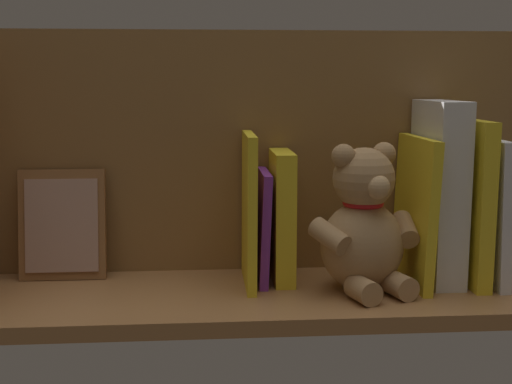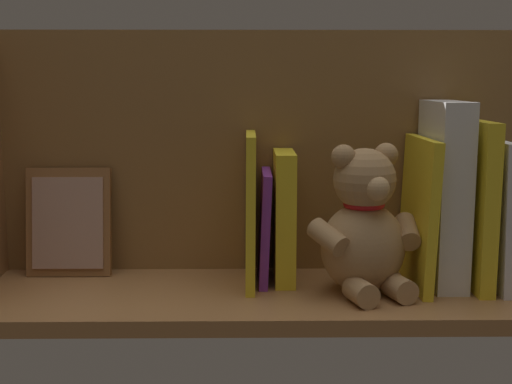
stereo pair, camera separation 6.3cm
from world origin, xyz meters
TOP-DOWN VIEW (x-y plane):
  - ground_plane at (0.00, 0.00)cm, footprint 84.52×27.12cm
  - shelf_back_panel at (0.00, -11.31)cm, footprint 84.52×1.50cm
  - book_0 at (-34.30, -2.13)cm, footprint 2.20×16.05cm
  - book_1 at (-31.56, -2.17)cm, footprint 2.22×15.98cm
  - dictionary_thick_white at (-27.37, -2.90)cm, footprint 4.54×14.32cm
  - book_2 at (-23.58, -1.82)cm, footprint 2.17×16.68cm
  - teddy_bear at (-15.17, 1.60)cm, footprint 16.32×15.78cm
  - book_3 at (-4.24, -4.54)cm, footprint 2.94×11.24cm
  - book_4 at (-1.33, -4.30)cm, footprint 1.88×11.71cm
  - book_5 at (0.77, -2.96)cm, footprint 1.49×14.40cm
  - picture_frame_leaning at (28.60, -7.94)cm, footprint 12.79×3.86cm

SIDE VIEW (x-z plane):
  - ground_plane at x=0.00cm, z-range -2.20..0.00cm
  - picture_frame_leaning at x=28.60cm, z-range -0.09..16.50cm
  - book_4 at x=-1.33cm, z-range -0.02..16.48cm
  - teddy_bear at x=-15.17cm, z-range -1.26..19.77cm
  - book_3 at x=-4.24cm, z-range 0.00..19.35cm
  - book_0 at x=-34.30cm, z-range -0.02..21.34cm
  - book_2 at x=-23.58cm, z-range -0.02..21.58cm
  - book_5 at x=0.77cm, z-range 0.00..22.13cm
  - book_1 at x=-31.56cm, z-range 0.00..24.05cm
  - dictionary_thick_white at x=-27.37cm, z-range 0.00..26.75cm
  - shelf_back_panel at x=0.00cm, z-range 0.00..37.18cm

